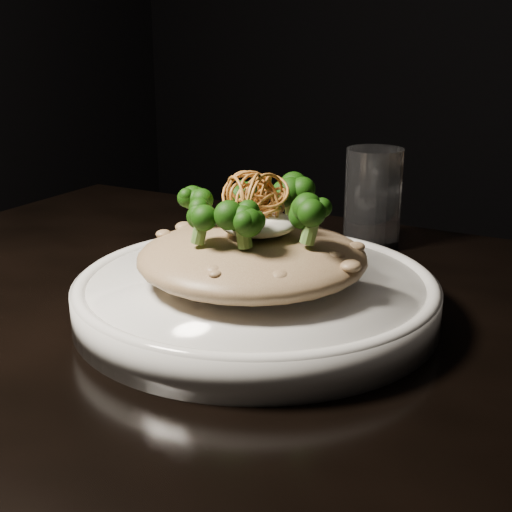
# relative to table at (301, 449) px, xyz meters

# --- Properties ---
(table) EXTENTS (1.10, 0.80, 0.75)m
(table) POSITION_rel_table_xyz_m (0.00, 0.00, 0.00)
(table) COLOR black
(table) RESTS_ON ground
(plate) EXTENTS (0.32, 0.32, 0.03)m
(plate) POSITION_rel_table_xyz_m (-0.07, 0.05, 0.10)
(plate) COLOR silver
(plate) RESTS_ON table
(risotto) EXTENTS (0.20, 0.20, 0.04)m
(risotto) POSITION_rel_table_xyz_m (-0.07, 0.05, 0.14)
(risotto) COLOR brown
(risotto) RESTS_ON plate
(broccoli) EXTENTS (0.13, 0.13, 0.05)m
(broccoli) POSITION_rel_table_xyz_m (-0.07, 0.05, 0.18)
(broccoli) COLOR black
(broccoli) RESTS_ON risotto
(cheese) EXTENTS (0.06, 0.06, 0.02)m
(cheese) POSITION_rel_table_xyz_m (-0.07, 0.05, 0.17)
(cheese) COLOR white
(cheese) RESTS_ON risotto
(shallots) EXTENTS (0.07, 0.07, 0.04)m
(shallots) POSITION_rel_table_xyz_m (-0.07, 0.05, 0.20)
(shallots) COLOR brown
(shallots) RESTS_ON cheese
(drinking_glass) EXTENTS (0.07, 0.07, 0.11)m
(drinking_glass) POSITION_rel_table_xyz_m (-0.05, 0.30, 0.14)
(drinking_glass) COLOR silver
(drinking_glass) RESTS_ON table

